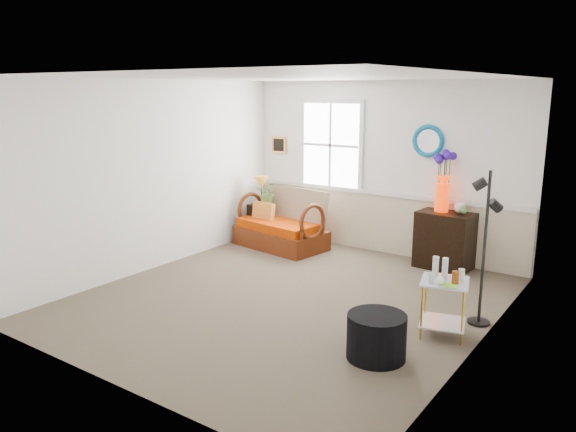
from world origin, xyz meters
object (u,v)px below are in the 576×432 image
Objects in this scene: side_table at (443,308)px; cabinet at (445,240)px; loveseat at (281,219)px; lamp_stand at (261,222)px; floor_lamp at (484,249)px; ottoman at (377,336)px.

cabinet is at bearing 109.52° from side_table.
side_table is at bearing -66.83° from cabinet.
loveseat reaches higher than lamp_stand.
lamp_stand is 4.24m from side_table.
loveseat is 2.43× the size of side_table.
loveseat is 2.30× the size of lamp_stand.
floor_lamp is (0.23, 0.51, 0.54)m from side_table.
lamp_stand is at bearing 144.34° from floor_lamp.
loveseat is 3.70m from side_table.
loveseat is at bearing 144.21° from floor_lamp.
ottoman is (3.47, -2.74, -0.09)m from lamp_stand.
lamp_stand is 1.06× the size of side_table.
lamp_stand is 4.28m from floor_lamp.
side_table is (3.27, -1.71, -0.17)m from loveseat.
floor_lamp is 1.59m from ottoman.
loveseat is 3.72m from floor_lamp.
floor_lamp is (1.00, -1.67, 0.43)m from cabinet.
loveseat is 2.55m from cabinet.
lamp_stand is at bearing 141.72° from ottoman.
lamp_stand reaches higher than ottoman.
loveseat is at bearing -17.98° from lamp_stand.
cabinet reaches higher than ottoman.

